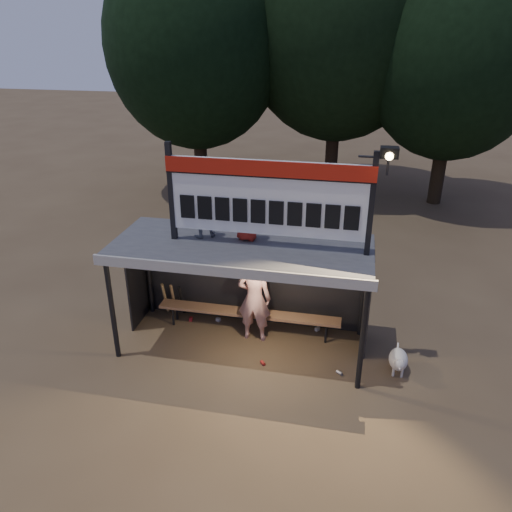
# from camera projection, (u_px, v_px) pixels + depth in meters

# --- Properties ---
(ground) EXTENTS (80.00, 80.00, 0.00)m
(ground) POSITION_uv_depth(u_px,v_px,m) (243.00, 344.00, 10.54)
(ground) COLOR #4E3C27
(ground) RESTS_ON ground
(player) EXTENTS (0.72, 0.48, 1.94)m
(player) POSITION_uv_depth(u_px,v_px,m) (254.00, 298.00, 10.36)
(player) COLOR silver
(player) RESTS_ON ground
(child_a) EXTENTS (0.66, 0.61, 1.10)m
(child_a) POSITION_uv_depth(u_px,v_px,m) (201.00, 210.00, 9.67)
(child_a) COLOR slate
(child_a) RESTS_ON dugout_shelter
(child_b) EXTENTS (0.59, 0.44, 1.10)m
(child_b) POSITION_uv_depth(u_px,v_px,m) (247.00, 213.00, 9.53)
(child_b) COLOR #A52319
(child_b) RESTS_ON dugout_shelter
(dugout_shelter) EXTENTS (5.10, 2.08, 2.32)m
(dugout_shelter) POSITION_uv_depth(u_px,v_px,m) (245.00, 261.00, 9.98)
(dugout_shelter) COLOR #424345
(dugout_shelter) RESTS_ON ground
(scoreboard_assembly) EXTENTS (4.10, 0.27, 1.99)m
(scoreboard_assembly) POSITION_uv_depth(u_px,v_px,m) (271.00, 196.00, 9.02)
(scoreboard_assembly) COLOR black
(scoreboard_assembly) RESTS_ON dugout_shelter
(bench) EXTENTS (4.00, 0.35, 0.48)m
(bench) POSITION_uv_depth(u_px,v_px,m) (248.00, 313.00, 10.84)
(bench) COLOR #996C48
(bench) RESTS_ON ground
(tree_left) EXTENTS (6.46, 6.46, 9.27)m
(tree_left) POSITION_uv_depth(u_px,v_px,m) (195.00, 44.00, 17.82)
(tree_left) COLOR #322216
(tree_left) RESTS_ON ground
(tree_mid) EXTENTS (7.22, 7.22, 10.36)m
(tree_mid) POSITION_uv_depth(u_px,v_px,m) (340.00, 24.00, 17.96)
(tree_mid) COLOR #2F2015
(tree_mid) RESTS_ON ground
(tree_right) EXTENTS (6.08, 6.08, 8.72)m
(tree_right) POSITION_uv_depth(u_px,v_px,m) (456.00, 56.00, 16.75)
(tree_right) COLOR black
(tree_right) RESTS_ON ground
(dog) EXTENTS (0.36, 0.81, 0.49)m
(dog) POSITION_uv_depth(u_px,v_px,m) (398.00, 360.00, 9.59)
(dog) COLOR white
(dog) RESTS_ON ground
(bats) EXTENTS (0.48, 0.33, 0.84)m
(bats) POSITION_uv_depth(u_px,v_px,m) (173.00, 299.00, 11.42)
(bats) COLOR #997847
(bats) RESTS_ON ground
(litter) EXTENTS (3.53, 1.56, 0.08)m
(litter) POSITION_uv_depth(u_px,v_px,m) (262.00, 338.00, 10.68)
(litter) COLOR #AA1D20
(litter) RESTS_ON ground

